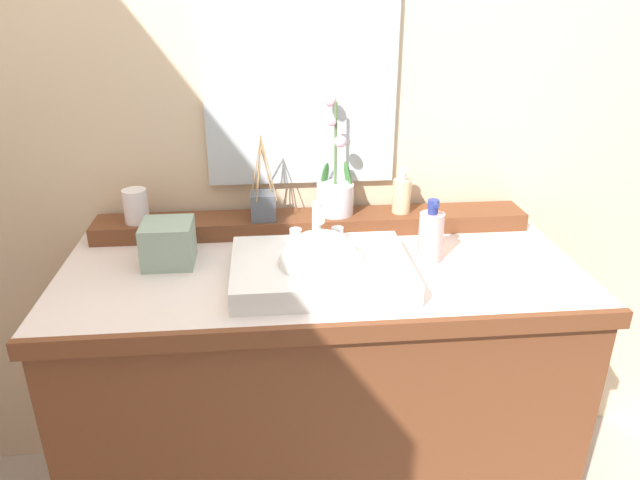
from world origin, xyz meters
name	(u,v)px	position (x,y,z in m)	size (l,w,h in m)	color
wall_back	(307,92)	(0.00, 0.42, 1.24)	(3.17, 0.20, 2.49)	beige
vanity_cabinet	(320,396)	(0.00, 0.00, 0.43)	(1.35, 0.63, 0.87)	brown
back_ledge	(313,223)	(0.00, 0.23, 0.89)	(1.28, 0.13, 0.05)	brown
sink_basin	(321,272)	(-0.01, -0.10, 0.89)	(0.44, 0.32, 0.26)	white
potted_plant	(335,191)	(0.07, 0.24, 0.98)	(0.11, 0.11, 0.35)	silver
soap_dispenser	(402,195)	(0.27, 0.23, 0.97)	(0.05, 0.06, 0.14)	#D8B688
tumbler_cup	(136,206)	(-0.51, 0.22, 0.96)	(0.07, 0.07, 0.10)	white
reed_diffuser	(263,205)	(-0.14, 0.21, 0.96)	(0.08, 0.12, 0.25)	#4E555E
lotion_bottle	(430,235)	(0.29, 0.00, 0.93)	(0.07, 0.07, 0.17)	#D89F9C
tissue_box	(168,243)	(-0.40, 0.05, 0.92)	(0.13, 0.13, 0.11)	#8AA491
mirror	(300,72)	(-0.03, 0.31, 1.32)	(0.55, 0.02, 0.64)	silver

